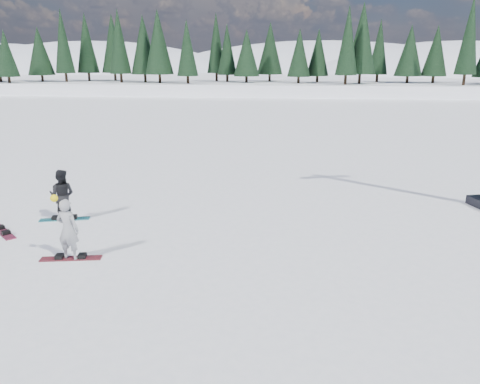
% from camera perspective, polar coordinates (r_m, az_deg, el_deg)
% --- Properties ---
extents(ground, '(420.00, 420.00, 0.00)m').
position_cam_1_polar(ground, '(14.46, -23.44, -4.97)').
color(ground, white).
rests_on(ground, ground).
extents(alpine_backdrop, '(412.50, 227.00, 53.20)m').
position_cam_1_polar(alpine_backdrop, '(202.58, 0.80, 10.73)').
color(alpine_backdrop, white).
rests_on(alpine_backdrop, ground).
extents(snowboarder_woman, '(0.62, 0.45, 1.71)m').
position_cam_1_polar(snowboarder_woman, '(12.29, -20.27, -4.26)').
color(snowboarder_woman, '#9E9EA3').
rests_on(snowboarder_woman, ground).
extents(snowboarder_man, '(0.83, 0.67, 1.60)m').
position_cam_1_polar(snowboarder_man, '(15.35, -20.87, -0.34)').
color(snowboarder_man, black).
rests_on(snowboarder_man, ground).
extents(snowboard_woman, '(1.53, 0.54, 0.03)m').
position_cam_1_polar(snowboard_woman, '(12.57, -19.90, -7.62)').
color(snowboard_woman, maroon).
rests_on(snowboard_woman, ground).
extents(snowboard_man, '(1.52, 0.65, 0.03)m').
position_cam_1_polar(snowboard_man, '(15.58, -20.59, -3.12)').
color(snowboard_man, teal).
rests_on(snowboard_man, ground).
extents(snowboard_loose_b, '(1.30, 1.22, 0.03)m').
position_cam_1_polar(snowboard_loose_b, '(15.18, -26.90, -4.37)').
color(snowboard_loose_b, maroon).
rests_on(snowboard_loose_b, ground).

